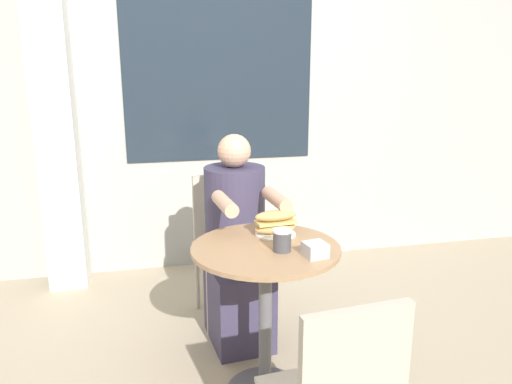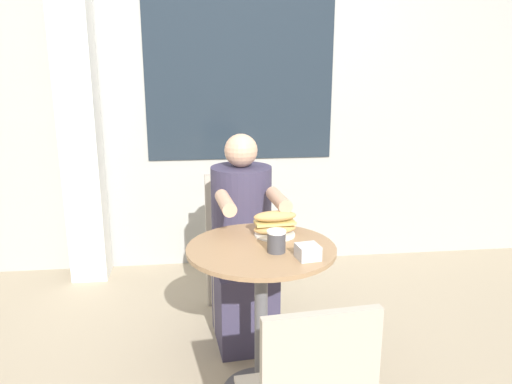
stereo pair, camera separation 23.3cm
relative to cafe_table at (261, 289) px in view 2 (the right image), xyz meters
The scene contains 8 objects.
storefront_wall 1.89m from the cafe_table, 89.97° to the left, with size 8.00×0.09×2.80m.
lattice_pillar 1.95m from the cafe_table, 125.30° to the left, with size 0.25×0.25×2.40m.
cafe_table is the anchor object (origin of this frame).
diner_chair 0.86m from the cafe_table, 93.04° to the left, with size 0.41×0.41×0.87m.
seated_diner 0.51m from the cafe_table, 93.80° to the left, with size 0.37×0.60×1.17m.
sandwich_on_plate 0.31m from the cafe_table, 59.39° to the left, with size 0.21×0.19×0.12m.
drink_cup 0.27m from the cafe_table, 50.48° to the right, with size 0.08×0.08×0.10m.
napkin_box 0.33m from the cafe_table, 42.61° to the right, with size 0.10×0.10×0.06m.
Camera 2 is at (-0.27, -2.05, 1.54)m, focal length 35.00 mm.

